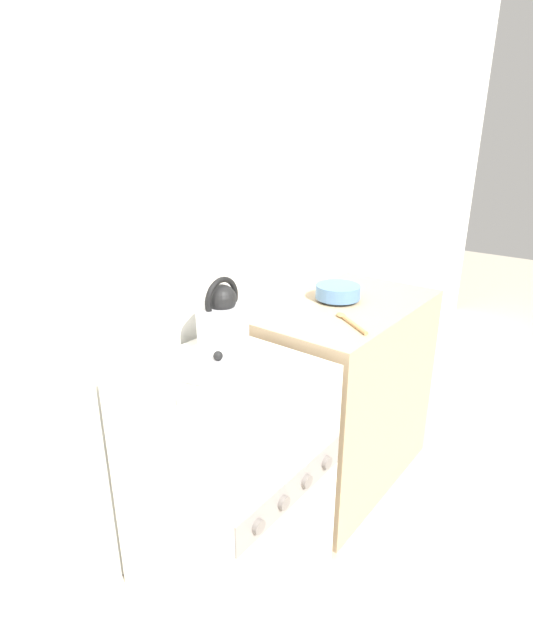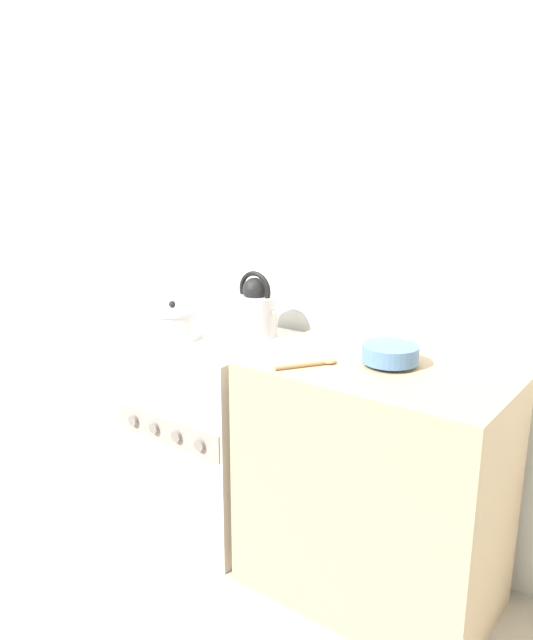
{
  "view_description": "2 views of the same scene",
  "coord_description": "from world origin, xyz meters",
  "px_view_note": "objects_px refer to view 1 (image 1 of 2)",
  "views": [
    {
      "loc": [
        -1.05,
        -0.72,
        1.59
      ],
      "look_at": [
        0.26,
        0.3,
        0.95
      ],
      "focal_mm": 28.0,
      "sensor_mm": 36.0,
      "label": 1
    },
    {
      "loc": [
        1.67,
        -1.56,
        1.59
      ],
      "look_at": [
        0.28,
        0.27,
        0.97
      ],
      "focal_mm": 35.0,
      "sensor_mm": 36.0,
      "label": 2
    }
  ],
  "objects_px": {
    "kettle": "(223,322)",
    "enamel_bowl": "(338,292)",
    "stove": "(228,481)",
    "cooking_pot": "(219,379)"
  },
  "relations": [
    {
      "from": "kettle",
      "to": "enamel_bowl",
      "type": "distance_m",
      "value": 0.66
    },
    {
      "from": "enamel_bowl",
      "to": "stove",
      "type": "bearing_deg",
      "value": -176.89
    },
    {
      "from": "kettle",
      "to": "enamel_bowl",
      "type": "height_order",
      "value": "kettle"
    },
    {
      "from": "stove",
      "to": "enamel_bowl",
      "type": "xyz_separation_m",
      "value": [
        0.78,
        0.04,
        0.49
      ]
    },
    {
      "from": "stove",
      "to": "cooking_pot",
      "type": "distance_m",
      "value": 0.51
    },
    {
      "from": "cooking_pot",
      "to": "enamel_bowl",
      "type": "xyz_separation_m",
      "value": [
        0.91,
        0.14,
        0.01
      ]
    },
    {
      "from": "kettle",
      "to": "cooking_pot",
      "type": "xyz_separation_m",
      "value": [
        -0.26,
        -0.22,
        -0.04
      ]
    },
    {
      "from": "stove",
      "to": "kettle",
      "type": "height_order",
      "value": "kettle"
    },
    {
      "from": "stove",
      "to": "kettle",
      "type": "distance_m",
      "value": 0.56
    },
    {
      "from": "stove",
      "to": "enamel_bowl",
      "type": "height_order",
      "value": "enamel_bowl"
    }
  ]
}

